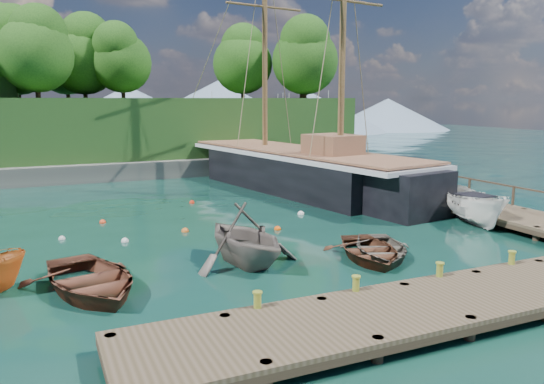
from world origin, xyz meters
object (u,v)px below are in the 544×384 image
(cabin_boat_white, at_px, (473,224))
(rowboat_3, at_px, (381,257))
(rowboat_1, at_px, (245,264))
(rowboat_0, at_px, (91,292))
(rowboat_2, at_px, (369,259))
(schooner, at_px, (299,173))

(cabin_boat_white, bearing_deg, rowboat_3, -142.97)
(rowboat_3, bearing_deg, cabin_boat_white, 44.12)
(cabin_boat_white, bearing_deg, rowboat_1, -156.53)
(rowboat_0, xyz_separation_m, rowboat_2, (9.91, -0.62, 0.00))
(rowboat_1, bearing_deg, cabin_boat_white, -3.82)
(rowboat_3, height_order, schooner, schooner)
(rowboat_2, height_order, rowboat_3, rowboat_2)
(rowboat_0, height_order, rowboat_3, rowboat_0)
(rowboat_0, height_order, cabin_boat_white, cabin_boat_white)
(rowboat_3, xyz_separation_m, schooner, (3.91, 14.54, 1.15))
(rowboat_3, relative_size, schooner, 0.14)
(rowboat_0, distance_m, schooner, 20.09)
(rowboat_2, relative_size, cabin_boat_white, 0.83)
(cabin_boat_white, relative_size, schooner, 0.18)
(rowboat_2, xyz_separation_m, cabin_boat_white, (7.80, 2.66, 0.00))
(rowboat_0, bearing_deg, cabin_boat_white, -5.59)
(cabin_boat_white, distance_m, schooner, 12.44)
(rowboat_0, xyz_separation_m, rowboat_3, (10.48, -0.57, 0.00))
(rowboat_2, height_order, schooner, schooner)
(rowboat_2, bearing_deg, rowboat_0, -167.22)
(rowboat_1, height_order, rowboat_2, rowboat_1)
(rowboat_0, distance_m, cabin_boat_white, 17.83)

